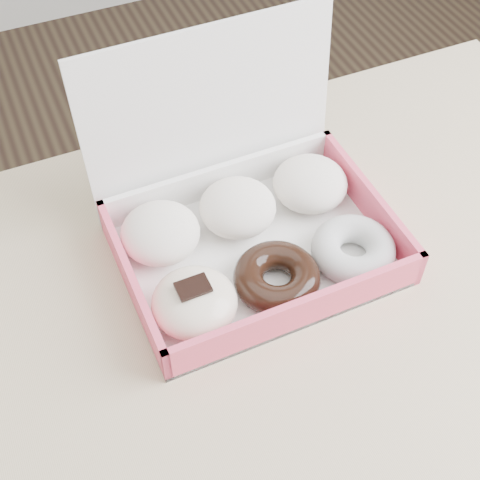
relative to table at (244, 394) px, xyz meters
name	(u,v)px	position (x,y,z in m)	size (l,w,h in m)	color
table	(244,394)	(0.00, 0.00, 0.00)	(1.20, 0.80, 0.75)	tan
donut_box	(247,226)	(0.07, 0.15, 0.12)	(0.32, 0.27, 0.23)	white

